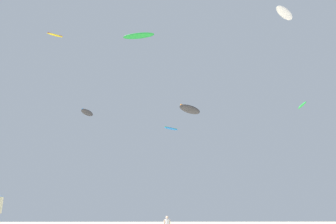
{
  "coord_description": "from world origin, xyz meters",
  "views": [
    {
      "loc": [
        -0.71,
        -11.85,
        2.21
      ],
      "look_at": [
        0.0,
        18.5,
        11.14
      ],
      "focal_mm": 35.87,
      "sensor_mm": 36.0,
      "label": 1
    }
  ],
  "objects_px": {
    "kite_aloft_0": "(55,35)",
    "kite_aloft_2": "(285,13)",
    "kite_aloft_1": "(138,36)",
    "kite_aloft_4": "(87,113)",
    "kite_aloft_7": "(190,109)",
    "kite_aloft_3": "(171,129)",
    "kite_aloft_5": "(302,105)"
  },
  "relations": [
    {
      "from": "kite_aloft_0",
      "to": "kite_aloft_4",
      "type": "xyz_separation_m",
      "value": [
        4.51,
        4.67,
        -10.6
      ]
    },
    {
      "from": "kite_aloft_2",
      "to": "kite_aloft_3",
      "type": "height_order",
      "value": "kite_aloft_2"
    },
    {
      "from": "kite_aloft_0",
      "to": "kite_aloft_4",
      "type": "bearing_deg",
      "value": 46.02
    },
    {
      "from": "kite_aloft_4",
      "to": "kite_aloft_2",
      "type": "bearing_deg",
      "value": -26.01
    },
    {
      "from": "kite_aloft_4",
      "to": "kite_aloft_5",
      "type": "bearing_deg",
      "value": -31.58
    },
    {
      "from": "kite_aloft_2",
      "to": "kite_aloft_5",
      "type": "xyz_separation_m",
      "value": [
        -0.53,
        -3.06,
        -13.12
      ]
    },
    {
      "from": "kite_aloft_1",
      "to": "kite_aloft_2",
      "type": "height_order",
      "value": "kite_aloft_2"
    },
    {
      "from": "kite_aloft_0",
      "to": "kite_aloft_1",
      "type": "distance_m",
      "value": 13.23
    },
    {
      "from": "kite_aloft_1",
      "to": "kite_aloft_4",
      "type": "distance_m",
      "value": 14.42
    },
    {
      "from": "kite_aloft_5",
      "to": "kite_aloft_7",
      "type": "xyz_separation_m",
      "value": [
        -11.28,
        6.38,
        1.4
      ]
    },
    {
      "from": "kite_aloft_3",
      "to": "kite_aloft_4",
      "type": "bearing_deg",
      "value": -165.66
    },
    {
      "from": "kite_aloft_3",
      "to": "kite_aloft_7",
      "type": "bearing_deg",
      "value": -81.52
    },
    {
      "from": "kite_aloft_2",
      "to": "kite_aloft_4",
      "type": "bearing_deg",
      "value": 153.99
    },
    {
      "from": "kite_aloft_0",
      "to": "kite_aloft_3",
      "type": "distance_m",
      "value": 22.79
    },
    {
      "from": "kite_aloft_1",
      "to": "kite_aloft_3",
      "type": "relative_size",
      "value": 1.74
    },
    {
      "from": "kite_aloft_2",
      "to": "kite_aloft_1",
      "type": "bearing_deg",
      "value": 165.16
    },
    {
      "from": "kite_aloft_4",
      "to": "kite_aloft_7",
      "type": "height_order",
      "value": "kite_aloft_4"
    },
    {
      "from": "kite_aloft_0",
      "to": "kite_aloft_7",
      "type": "bearing_deg",
      "value": -14.58
    },
    {
      "from": "kite_aloft_1",
      "to": "kite_aloft_4",
      "type": "height_order",
      "value": "kite_aloft_1"
    },
    {
      "from": "kite_aloft_2",
      "to": "kite_aloft_4",
      "type": "distance_m",
      "value": 31.19
    },
    {
      "from": "kite_aloft_2",
      "to": "kite_aloft_5",
      "type": "distance_m",
      "value": 13.48
    },
    {
      "from": "kite_aloft_1",
      "to": "kite_aloft_7",
      "type": "xyz_separation_m",
      "value": [
        6.78,
        -1.6,
        -11.04
      ]
    },
    {
      "from": "kite_aloft_0",
      "to": "kite_aloft_1",
      "type": "bearing_deg",
      "value": -15.25
    },
    {
      "from": "kite_aloft_7",
      "to": "kite_aloft_1",
      "type": "bearing_deg",
      "value": 166.69
    },
    {
      "from": "kite_aloft_2",
      "to": "kite_aloft_7",
      "type": "bearing_deg",
      "value": 164.3
    },
    {
      "from": "kite_aloft_4",
      "to": "kite_aloft_5",
      "type": "height_order",
      "value": "kite_aloft_4"
    },
    {
      "from": "kite_aloft_1",
      "to": "kite_aloft_2",
      "type": "bearing_deg",
      "value": -14.84
    },
    {
      "from": "kite_aloft_0",
      "to": "kite_aloft_2",
      "type": "height_order",
      "value": "kite_aloft_0"
    },
    {
      "from": "kite_aloft_0",
      "to": "kite_aloft_5",
      "type": "height_order",
      "value": "kite_aloft_0"
    },
    {
      "from": "kite_aloft_0",
      "to": "kite_aloft_2",
      "type": "bearing_deg",
      "value": -15.0
    },
    {
      "from": "kite_aloft_4",
      "to": "kite_aloft_7",
      "type": "relative_size",
      "value": 0.94
    },
    {
      "from": "kite_aloft_0",
      "to": "kite_aloft_1",
      "type": "relative_size",
      "value": 0.51
    }
  ]
}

